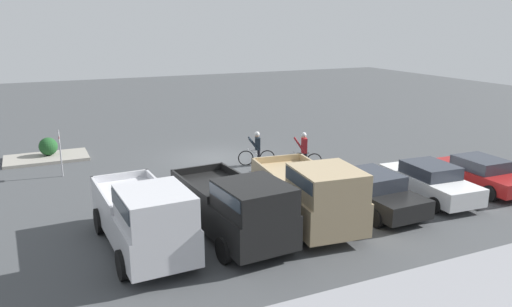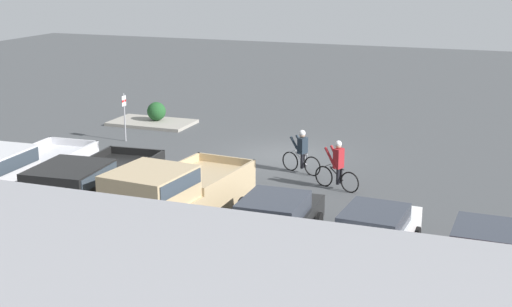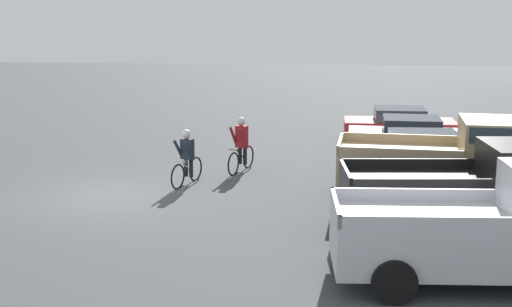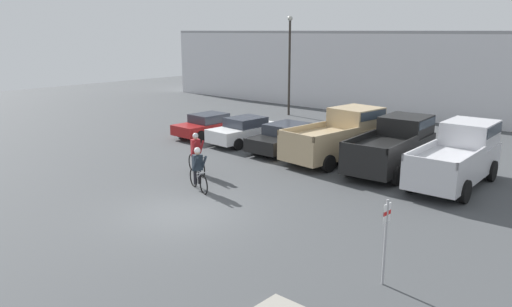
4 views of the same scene
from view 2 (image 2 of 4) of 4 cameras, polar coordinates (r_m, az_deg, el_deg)
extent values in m
plane|color=#424447|center=(29.24, 2.11, -0.18)|extent=(80.00, 80.00, 0.00)
cube|color=maroon|center=(19.05, 17.74, -7.73)|extent=(1.83, 4.26, 0.56)
cube|color=#2D333D|center=(18.86, 17.86, -6.27)|extent=(1.59, 1.94, 0.48)
cylinder|color=black|center=(17.97, 14.56, -9.70)|extent=(0.20, 0.65, 0.64)
cylinder|color=black|center=(20.45, 15.61, -6.67)|extent=(0.20, 0.65, 0.64)
cube|color=white|center=(19.25, 9.35, -6.81)|extent=(1.98, 4.38, 0.67)
cube|color=#2D333D|center=(19.04, 9.43, -5.19)|extent=(1.67, 2.02, 0.48)
cylinder|color=black|center=(17.96, 10.88, -9.56)|extent=(0.22, 0.62, 0.61)
cylinder|color=black|center=(18.37, 5.58, -8.77)|extent=(0.22, 0.62, 0.61)
cylinder|color=black|center=(20.44, 12.66, -6.54)|extent=(0.22, 0.62, 0.61)
cylinder|color=black|center=(20.79, 7.98, -5.92)|extent=(0.22, 0.62, 0.61)
cube|color=black|center=(19.91, 1.39, -5.86)|extent=(1.92, 4.53, 0.64)
cube|color=#2D333D|center=(19.71, 1.40, -4.29)|extent=(1.69, 2.05, 0.51)
cylinder|color=black|center=(18.50, 2.73, -8.50)|extent=(0.19, 0.63, 0.62)
cylinder|color=black|center=(19.05, -2.60, -7.77)|extent=(0.19, 0.63, 0.62)
cylinder|color=black|center=(21.07, 4.97, -5.51)|extent=(0.19, 0.63, 0.62)
cylinder|color=black|center=(21.55, 0.24, -4.97)|extent=(0.19, 0.63, 0.62)
cube|color=tan|center=(20.87, -5.87, -4.06)|extent=(2.60, 5.54, 1.09)
cube|color=tan|center=(19.28, -8.46, -2.65)|extent=(2.12, 2.32, 0.91)
cube|color=#333D47|center=(19.22, -8.48, -2.09)|extent=(2.16, 2.16, 0.40)
cube|color=tan|center=(21.06, -2.06, -1.89)|extent=(0.39, 3.21, 0.25)
cube|color=tan|center=(22.04, -6.67, -1.20)|extent=(0.39, 3.21, 0.25)
cube|color=tan|center=(22.85, -2.43, -0.52)|extent=(2.08, 0.28, 0.25)
cylinder|color=black|center=(19.21, -5.78, -7.41)|extent=(0.29, 0.78, 0.76)
cylinder|color=black|center=(20.32, -10.83, -6.33)|extent=(0.29, 0.78, 0.76)
cylinder|color=black|center=(21.91, -1.21, -4.44)|extent=(0.29, 0.78, 0.76)
cylinder|color=black|center=(22.89, -5.87, -3.65)|extent=(0.29, 0.78, 0.76)
cube|color=black|center=(22.19, -12.40, -3.19)|extent=(2.41, 5.54, 1.05)
cube|color=black|center=(20.57, -14.68, -2.08)|extent=(2.01, 2.29, 0.81)
cube|color=#333D47|center=(20.52, -14.72, -1.60)|extent=(2.06, 2.12, 0.36)
cube|color=black|center=(22.49, -9.02, -1.04)|extent=(0.32, 3.24, 0.25)
cube|color=black|center=(23.36, -13.34, -0.65)|extent=(0.32, 3.24, 0.25)
cube|color=black|center=(24.27, -9.52, 0.14)|extent=(2.02, 0.23, 0.25)
cylinder|color=black|center=(20.50, -12.05, -6.16)|extent=(0.28, 0.80, 0.79)
cylinder|color=black|center=(21.50, -16.83, -5.48)|extent=(0.28, 0.80, 0.79)
cylinder|color=black|center=(23.32, -8.20, -3.34)|extent=(0.28, 0.80, 0.79)
cylinder|color=black|center=(24.20, -12.57, -2.86)|extent=(0.28, 0.80, 0.79)
cube|color=silver|center=(23.95, -17.75, -2.16)|extent=(2.18, 5.61, 1.03)
cube|color=silver|center=(24.13, -14.54, -0.21)|extent=(0.21, 3.32, 0.25)
cube|color=silver|center=(25.18, -18.16, 0.15)|extent=(0.21, 3.32, 0.25)
cube|color=silver|center=(25.95, -14.40, 0.86)|extent=(1.97, 0.16, 0.25)
cylinder|color=black|center=(22.23, -18.14, -4.81)|extent=(0.25, 0.86, 0.85)
cylinder|color=black|center=(24.91, -13.55, -2.33)|extent=(0.25, 0.86, 0.85)
cylinder|color=black|center=(25.97, -17.25, -1.88)|extent=(0.25, 0.86, 0.85)
torus|color=black|center=(27.14, 2.76, -0.62)|extent=(0.72, 0.31, 0.75)
torus|color=black|center=(26.54, 4.53, -1.03)|extent=(0.72, 0.31, 0.75)
cylinder|color=silver|center=(26.79, 3.64, -0.44)|extent=(0.52, 0.22, 0.40)
cylinder|color=silver|center=(26.73, 3.65, -0.01)|extent=(0.55, 0.24, 0.04)
cylinder|color=silver|center=(26.68, 3.95, -0.51)|extent=(0.05, 0.05, 0.37)
cylinder|color=silver|center=(26.95, 2.98, 0.19)|extent=(0.18, 0.44, 0.02)
cylinder|color=black|center=(26.67, 3.70, -0.62)|extent=(0.15, 0.15, 0.56)
cylinder|color=black|center=(26.81, 3.93, -0.54)|extent=(0.15, 0.15, 0.56)
cube|color=#1E2833|center=(26.62, 3.75, 0.65)|extent=(0.35, 0.42, 0.60)
cylinder|color=#1E2833|center=(26.61, 3.17, 0.65)|extent=(0.52, 0.27, 0.65)
cylinder|color=#1E2833|center=(26.87, 3.61, 0.79)|extent=(0.52, 0.27, 0.65)
sphere|color=tan|center=(26.53, 3.72, 1.51)|extent=(0.22, 0.22, 0.22)
sphere|color=silver|center=(26.52, 3.72, 1.63)|extent=(0.25, 0.25, 0.25)
torus|color=black|center=(25.35, 5.45, -1.82)|extent=(0.72, 0.31, 0.75)
torus|color=black|center=(24.76, 7.51, -2.30)|extent=(0.72, 0.31, 0.75)
cylinder|color=black|center=(25.00, 6.48, -1.66)|extent=(0.54, 0.23, 0.40)
cylinder|color=black|center=(24.94, 6.49, -1.19)|extent=(0.58, 0.25, 0.04)
cylinder|color=black|center=(24.90, 6.84, -1.74)|extent=(0.05, 0.05, 0.37)
cylinder|color=black|center=(25.16, 5.73, -0.96)|extent=(0.18, 0.44, 0.02)
cylinder|color=black|center=(24.88, 6.57, -1.85)|extent=(0.15, 0.15, 0.56)
cylinder|color=black|center=(25.03, 6.80, -1.76)|extent=(0.15, 0.15, 0.56)
cube|color=maroon|center=(24.81, 6.62, -0.39)|extent=(0.35, 0.42, 0.70)
cylinder|color=maroon|center=(24.79, 5.98, -0.37)|extent=(0.54, 0.27, 0.75)
cylinder|color=maroon|center=(25.06, 6.43, -0.22)|extent=(0.54, 0.27, 0.75)
sphere|color=tan|center=(24.70, 6.60, 0.65)|extent=(0.22, 0.22, 0.22)
sphere|color=silver|center=(24.69, 6.61, 0.77)|extent=(0.24, 0.24, 0.24)
cylinder|color=#9E9EA3|center=(31.88, -10.46, 2.85)|extent=(0.06, 0.06, 2.13)
cube|color=white|center=(31.73, -10.53, 4.16)|extent=(0.04, 0.30, 0.45)
cube|color=red|center=(31.73, -10.53, 4.16)|extent=(0.04, 0.30, 0.10)
cube|color=gray|center=(35.23, -8.31, 2.46)|extent=(3.98, 2.32, 0.15)
sphere|color=#1E4C23|center=(35.24, -7.97, 3.36)|extent=(0.92, 0.92, 0.92)
camera|label=1|loc=(17.56, -58.08, 4.82)|focal=35.00mm
camera|label=3|loc=(34.94, -32.70, 9.14)|focal=50.00mm
camera|label=4|loc=(42.42, -9.56, 12.48)|focal=35.00mm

